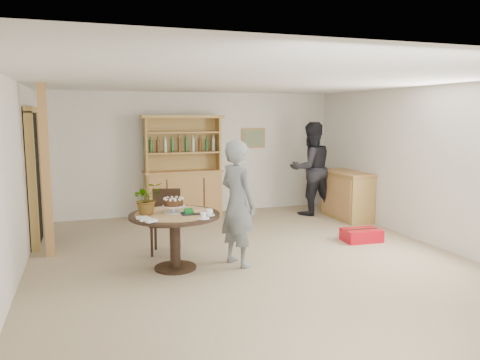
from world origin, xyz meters
name	(u,v)px	position (x,y,z in m)	size (l,w,h in m)	color
ground	(251,262)	(0.00, 0.00, 0.00)	(7.00, 7.00, 0.00)	tan
room_shell	(252,138)	(0.00, 0.01, 1.74)	(6.04, 7.04, 2.52)	white
doorway	(34,175)	(-2.93, 2.00, 1.11)	(0.13, 1.10, 2.18)	black
pine_post	(46,171)	(-2.70, 1.20, 1.25)	(0.12, 0.12, 2.50)	tan
hutch	(183,183)	(-0.30, 3.24, 0.69)	(1.62, 0.54, 2.04)	tan
sideboard	(347,195)	(2.74, 2.00, 0.47)	(0.54, 1.26, 0.94)	tan
dining_table	(175,225)	(-1.07, 0.04, 0.60)	(1.20, 1.20, 0.76)	black
dining_chair	(166,217)	(-1.05, 0.87, 0.54)	(0.52, 0.52, 0.95)	black
birthday_cake	(174,203)	(-1.07, 0.09, 0.88)	(0.30, 0.30, 0.20)	white
flower_vase	(147,198)	(-1.42, 0.09, 0.97)	(0.38, 0.33, 0.42)	#3F7233
gift_tray	(192,212)	(-0.86, -0.08, 0.79)	(0.30, 0.20, 0.08)	black
coffee_cup_a	(209,212)	(-0.67, -0.24, 0.80)	(0.15, 0.15, 0.09)	white
coffee_cup_b	(203,216)	(-0.79, -0.41, 0.79)	(0.15, 0.15, 0.08)	white
napkins	(146,219)	(-1.48, -0.27, 0.77)	(0.24, 0.33, 0.03)	white
teen_boy	(238,203)	(-0.22, -0.06, 0.86)	(0.63, 0.41, 1.72)	slate
adult_person	(311,169)	(2.23, 2.58, 0.95)	(0.92, 0.72, 1.90)	black
red_suitcase	(361,235)	(2.07, 0.44, 0.10)	(0.62, 0.43, 0.21)	red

